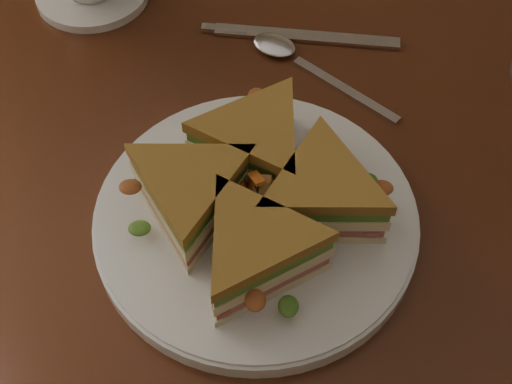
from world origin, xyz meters
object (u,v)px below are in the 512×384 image
sandwich_wedges (256,196)px  spoon (291,56)px  knife (293,36)px  table (250,199)px  plate (256,220)px

sandwich_wedges → spoon: 0.22m
sandwich_wedges → spoon: bearing=110.7°
sandwich_wedges → knife: (-0.09, 0.23, -0.04)m
table → knife: knife is taller
table → sandwich_wedges: size_ratio=4.54×
plate → sandwich_wedges: bearing=0.0°
spoon → knife: spoon is taller
table → plate: size_ratio=4.25×
table → plate: (0.06, -0.08, 0.11)m
sandwich_wedges → knife: bearing=111.2°
spoon → knife: (-0.01, 0.03, -0.00)m
knife → plate: bearing=-92.7°
table → plate: plate is taller
table → plate: bearing=-55.5°
plate → sandwich_wedges: 0.04m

